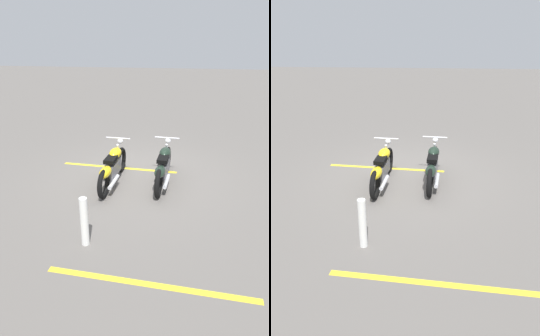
{
  "view_description": "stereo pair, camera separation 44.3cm",
  "coord_description": "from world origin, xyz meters",
  "views": [
    {
      "loc": [
        7.59,
        1.05,
        3.41
      ],
      "look_at": [
        0.99,
        0.0,
        0.65
      ],
      "focal_mm": 34.5,
      "sensor_mm": 36.0,
      "label": 1
    },
    {
      "loc": [
        7.65,
        0.61,
        3.41
      ],
      "look_at": [
        0.99,
        0.0,
        0.65
      ],
      "focal_mm": 34.5,
      "sensor_mm": 36.0,
      "label": 2
    }
  ],
  "objects": [
    {
      "name": "parking_stripe_near",
      "position": [
        -0.51,
        -0.68,
        0.0
      ],
      "size": [
        0.31,
        3.2,
        0.01
      ],
      "primitive_type": "cube",
      "rotation": [
        0.0,
        0.0,
        1.51
      ],
      "color": "yellow",
      "rests_on": "ground"
    },
    {
      "name": "motorcycle_dark_foreground",
      "position": [
        0.34,
        0.61,
        0.46
      ],
      "size": [
        2.23,
        0.62,
        1.04
      ],
      "rotation": [
        0.0,
        0.0,
        3.08
      ],
      "color": "black",
      "rests_on": "ground"
    },
    {
      "name": "motorcycle_bright_foreground",
      "position": [
        0.57,
        -0.61,
        0.46
      ],
      "size": [
        2.23,
        0.62,
        1.04
      ],
      "rotation": [
        0.0,
        0.0,
        3.08
      ],
      "color": "black",
      "rests_on": "ground"
    },
    {
      "name": "ground_plane",
      "position": [
        0.0,
        0.0,
        0.0
      ],
      "size": [
        60.0,
        60.0,
        0.0
      ],
      "primitive_type": "plane",
      "color": "#66605B"
    },
    {
      "name": "parking_stripe_mid",
      "position": [
        3.86,
        0.68,
        0.0
      ],
      "size": [
        0.31,
        3.2,
        0.01
      ],
      "primitive_type": "cube",
      "rotation": [
        0.0,
        0.0,
        1.51
      ],
      "color": "yellow",
      "rests_on": "ground"
    },
    {
      "name": "bollard_post",
      "position": [
        3.04,
        -0.54,
        0.45
      ],
      "size": [
        0.14,
        0.14,
        0.91
      ],
      "primitive_type": "cylinder",
      "color": "white",
      "rests_on": "ground"
    }
  ]
}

